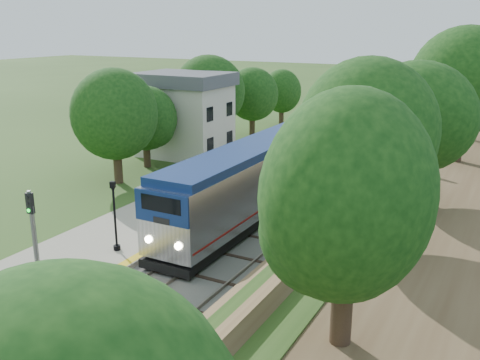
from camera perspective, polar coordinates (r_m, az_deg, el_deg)
The scene contains 11 objects.
ground at distance 23.14m, azimuth -19.09°, elevation -16.96°, with size 320.00×320.00×0.00m, color #2D4C19.
trackbed at distance 74.78m, azimuth 17.92°, elevation 5.99°, with size 9.50×170.00×0.28m.
platform at distance 37.06m, azimuth -6.61°, elevation -3.01°, with size 6.40×68.00×0.38m, color gray.
yellow_stripe at distance 35.52m, azimuth -2.82°, elevation -3.45°, with size 0.55×68.00×0.01m, color gold.
station_building at distance 52.19m, azimuth -5.98°, elevation 7.04°, with size 8.60×6.60×8.00m.
signal_gantry at distance 69.16m, azimuth 17.85°, elevation 9.21°, with size 8.40×0.38×6.20m.
trees_behind_platform at distance 43.04m, azimuth -9.83°, elevation 5.54°, with size 7.82×53.32×7.21m.
train at distance 74.46m, azimuth 16.51°, elevation 7.90°, with size 3.22×107.04×4.74m.
lamppost_far at distance 29.87m, azimuth -13.18°, elevation -4.17°, with size 0.39×0.39×3.93m.
signal_platform at distance 24.67m, azimuth -21.14°, elevation -5.59°, with size 0.31×0.25×5.27m.
signal_farside at distance 38.92m, azimuth 14.55°, elevation 3.53°, with size 0.36×0.29×6.56m.
Camera 1 is at (14.98, -12.62, 12.31)m, focal length 40.00 mm.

